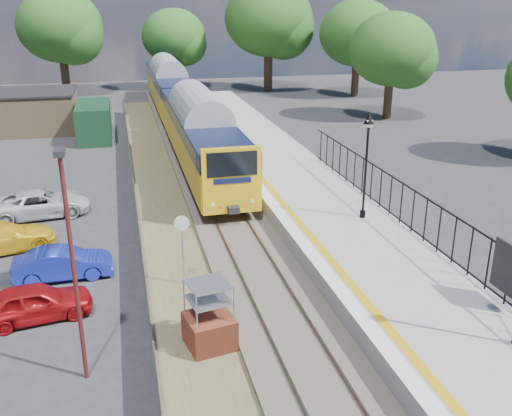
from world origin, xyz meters
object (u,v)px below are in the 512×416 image
object	(u,v)px
speed_sign	(182,239)
car_yellow	(1,237)
carpark_lamp	(72,254)
car_white	(41,204)
car_red	(34,302)
car_blue	(63,263)
victorian_lamp_north	(368,141)
train	(180,102)
brick_plinth	(209,316)

from	to	relation	value
speed_sign	car_yellow	distance (m)	8.52
carpark_lamp	car_white	size ratio (longest dim) A/B	1.43
speed_sign	car_red	distance (m)	5.24
speed_sign	car_blue	distance (m)	4.77
victorian_lamp_north	speed_sign	xyz separation A→B (m)	(-8.09, -2.79, -2.45)
train	car_red	world-z (taller)	train
train	speed_sign	distance (m)	25.62
victorian_lamp_north	car_white	bearing A→B (deg)	157.14
car_red	car_white	distance (m)	9.86
brick_plinth	car_white	world-z (taller)	brick_plinth
speed_sign	car_red	world-z (taller)	speed_sign
victorian_lamp_north	car_blue	xyz separation A→B (m)	(-12.38, -1.12, -3.71)
carpark_lamp	car_blue	xyz separation A→B (m)	(-1.04, 6.38, -3.12)
car_red	car_yellow	xyz separation A→B (m)	(-2.00, 5.94, 0.01)
car_red	car_blue	bearing A→B (deg)	-22.94
victorian_lamp_north	car_white	xyz separation A→B (m)	(-13.89, 5.86, -3.67)
car_red	carpark_lamp	bearing A→B (deg)	-164.05
brick_plinth	car_yellow	distance (m)	11.41
car_blue	speed_sign	bearing A→B (deg)	-113.53
victorian_lamp_north	speed_sign	bearing A→B (deg)	-160.97
train	car_yellow	world-z (taller)	train
victorian_lamp_north	carpark_lamp	size ratio (longest dim) A/B	0.71
victorian_lamp_north	brick_plinth	distance (m)	10.87
car_yellow	car_white	distance (m)	4.05
train	car_white	world-z (taller)	train
speed_sign	car_white	xyz separation A→B (m)	(-5.81, 8.65, -1.22)
train	car_white	size ratio (longest dim) A/B	9.04
speed_sign	car_blue	size ratio (longest dim) A/B	0.76
carpark_lamp	car_yellow	world-z (taller)	carpark_lamp
victorian_lamp_north	train	xyz separation A→B (m)	(-5.30, 22.67, -1.96)
train	carpark_lamp	xyz separation A→B (m)	(-6.04, -30.16, 1.37)
victorian_lamp_north	car_yellow	size ratio (longest dim) A/B	1.07
car_red	victorian_lamp_north	bearing A→B (deg)	-82.90
car_blue	train	bearing A→B (deg)	-18.82
car_red	car_yellow	size ratio (longest dim) A/B	0.83
train	car_yellow	bearing A→B (deg)	-115.20
car_yellow	car_white	size ratio (longest dim) A/B	0.95
speed_sign	car_white	world-z (taller)	speed_sign
victorian_lamp_north	train	world-z (taller)	victorian_lamp_north
victorian_lamp_north	brick_plinth	world-z (taller)	victorian_lamp_north
victorian_lamp_north	car_red	bearing A→B (deg)	-163.08
car_white	train	bearing A→B (deg)	-36.03
car_red	car_white	xyz separation A→B (m)	(-0.86, 9.83, 0.02)
brick_plinth	car_yellow	world-z (taller)	brick_plinth
speed_sign	carpark_lamp	size ratio (longest dim) A/B	0.42
brick_plinth	car_blue	bearing A→B (deg)	128.69
car_red	car_white	size ratio (longest dim) A/B	0.79
car_white	speed_sign	bearing A→B (deg)	-155.06
speed_sign	carpark_lamp	distance (m)	6.02
victorian_lamp_north	car_blue	bearing A→B (deg)	-174.84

